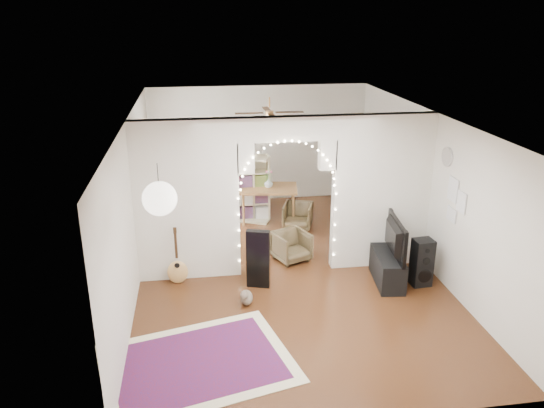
{
  "coord_description": "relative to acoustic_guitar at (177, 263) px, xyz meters",
  "views": [
    {
      "loc": [
        -1.46,
        -8.24,
        4.27
      ],
      "look_at": [
        -0.2,
        0.3,
        1.12
      ],
      "focal_mm": 35.0,
      "sensor_mm": 36.0,
      "label": 1
    }
  ],
  "objects": [
    {
      "name": "window",
      "position": [
        -0.61,
        2.05,
        1.13
      ],
      "size": [
        0.04,
        1.2,
        1.4
      ],
      "primitive_type": "cube",
      "color": "white",
      "rests_on": "wall_left"
    },
    {
      "name": "media_console",
      "position": [
        3.45,
        -0.46,
        -0.12
      ],
      "size": [
        0.51,
        1.04,
        0.5
      ],
      "primitive_type": "cube",
      "rotation": [
        0.0,
        0.0,
        -0.12
      ],
      "color": "black",
      "rests_on": "floor"
    },
    {
      "name": "acoustic_guitar",
      "position": [
        0.0,
        0.0,
        0.0
      ],
      "size": [
        0.36,
        0.21,
        0.85
      ],
      "rotation": [
        0.0,
        0.0,
        -0.27
      ],
      "color": "tan",
      "rests_on": "floor"
    },
    {
      "name": "flower_vase",
      "position": [
        1.88,
        2.58,
        0.48
      ],
      "size": [
        0.21,
        0.21,
        0.19
      ],
      "primitive_type": "imported",
      "rotation": [
        0.0,
        0.0,
        -0.15
      ],
      "color": "white",
      "rests_on": "dining_table"
    },
    {
      "name": "tabby_cat",
      "position": [
        1.05,
        -0.83,
        -0.25
      ],
      "size": [
        0.29,
        0.45,
        0.3
      ],
      "rotation": [
        0.0,
        0.0,
        -0.37
      ],
      "color": "brown",
      "rests_on": "floor"
    },
    {
      "name": "fairy_lights",
      "position": [
        1.86,
        0.12,
        1.18
      ],
      "size": [
        1.64,
        0.04,
        1.6
      ],
      "primitive_type": null,
      "color": "#FFEABF",
      "rests_on": "divider_wall"
    },
    {
      "name": "floor_speaker",
      "position": [
        3.97,
        -0.62,
        0.03
      ],
      "size": [
        0.33,
        0.31,
        0.8
      ],
      "rotation": [
        0.0,
        0.0,
        0.09
      ],
      "color": "black",
      "rests_on": "floor"
    },
    {
      "name": "wall_clock",
      "position": [
        4.34,
        -0.35,
        1.73
      ],
      "size": [
        0.03,
        0.31,
        0.31
      ],
      "primitive_type": "cylinder",
      "rotation": [
        0.0,
        1.57,
        0.0
      ],
      "color": "white",
      "rests_on": "wall_right"
    },
    {
      "name": "dining_chair_right",
      "position": [
        2.02,
        0.6,
        -0.1
      ],
      "size": [
        0.76,
        0.77,
        0.54
      ],
      "primitive_type": "imported",
      "rotation": [
        0.0,
        0.0,
        0.39
      ],
      "color": "#483B24",
      "rests_on": "floor"
    },
    {
      "name": "wall_left",
      "position": [
        -0.64,
        0.25,
        0.98
      ],
      "size": [
        0.02,
        7.5,
        2.7
      ],
      "primitive_type": "cube",
      "color": "silver",
      "rests_on": "floor"
    },
    {
      "name": "picture_frames",
      "position": [
        4.34,
        -0.75,
        1.13
      ],
      "size": [
        0.02,
        0.5,
        0.7
      ],
      "primitive_type": null,
      "color": "white",
      "rests_on": "wall_right"
    },
    {
      "name": "wall_back",
      "position": [
        1.86,
        4.0,
        0.98
      ],
      "size": [
        5.0,
        0.02,
        2.7
      ],
      "primitive_type": "cube",
      "color": "silver",
      "rests_on": "floor"
    },
    {
      "name": "tv",
      "position": [
        3.45,
        -0.46,
        0.44
      ],
      "size": [
        0.27,
        1.08,
        0.62
      ],
      "primitive_type": "imported",
      "rotation": [
        0.0,
        0.0,
        1.45
      ],
      "color": "black",
      "rests_on": "media_console"
    },
    {
      "name": "wall_right",
      "position": [
        4.36,
        0.25,
        0.98
      ],
      "size": [
        0.02,
        7.5,
        2.7
      ],
      "primitive_type": "cube",
      "color": "silver",
      "rests_on": "floor"
    },
    {
      "name": "dining_table",
      "position": [
        1.88,
        2.58,
        0.31
      ],
      "size": [
        1.31,
        0.97,
        0.76
      ],
      "rotation": [
        0.0,
        0.0,
        -0.15
      ],
      "color": "brown",
      "rests_on": "floor"
    },
    {
      "name": "paper_lantern",
      "position": [
        -0.04,
        -2.15,
        1.88
      ],
      "size": [
        0.4,
        0.4,
        0.4
      ],
      "primitive_type": "sphere",
      "color": "white",
      "rests_on": "ceiling"
    },
    {
      "name": "wall_front",
      "position": [
        1.86,
        -3.5,
        0.98
      ],
      "size": [
        5.0,
        0.02,
        2.7
      ],
      "primitive_type": "cube",
      "color": "silver",
      "rests_on": "floor"
    },
    {
      "name": "guitar_case",
      "position": [
        1.31,
        -0.29,
        0.12
      ],
      "size": [
        0.4,
        0.23,
        0.99
      ],
      "primitive_type": "cube",
      "rotation": [
        0.0,
        0.0,
        -0.29
      ],
      "color": "black",
      "rests_on": "floor"
    },
    {
      "name": "ceiling",
      "position": [
        1.86,
        0.25,
        2.33
      ],
      "size": [
        5.0,
        7.5,
        0.02
      ],
      "primitive_type": "cube",
      "color": "white",
      "rests_on": "wall_back"
    },
    {
      "name": "bookcase",
      "position": [
        1.23,
        2.76,
        0.34
      ],
      "size": [
        1.4,
        0.89,
        1.42
      ],
      "primitive_type": "cube",
      "rotation": [
        0.0,
        0.0,
        -0.43
      ],
      "color": "beige",
      "rests_on": "floor"
    },
    {
      "name": "floor",
      "position": [
        1.86,
        0.25,
        -0.37
      ],
      "size": [
        7.5,
        7.5,
        0.0
      ],
      "primitive_type": "plane",
      "color": "black",
      "rests_on": "ground"
    },
    {
      "name": "area_rug",
      "position": [
        0.28,
        -2.21,
        -0.36
      ],
      "size": [
        2.73,
        2.3,
        0.02
      ],
      "primitive_type": "cube",
      "rotation": [
        0.0,
        0.0,
        0.24
      ],
      "color": "maroon",
      "rests_on": "floor"
    },
    {
      "name": "ceiling_fan",
      "position": [
        1.86,
        2.25,
        2.03
      ],
      "size": [
        1.1,
        1.1,
        0.3
      ],
      "primitive_type": null,
      "color": "#AB7239",
      "rests_on": "ceiling"
    },
    {
      "name": "dining_chair_left",
      "position": [
        2.42,
        2.07,
        -0.1
      ],
      "size": [
        0.73,
        0.74,
        0.53
      ],
      "primitive_type": "imported",
      "rotation": [
        0.0,
        0.0,
        -0.34
      ],
      "color": "#483B24",
      "rests_on": "floor"
    },
    {
      "name": "divider_wall",
      "position": [
        1.86,
        0.25,
        1.05
      ],
      "size": [
        5.0,
        0.2,
        2.7
      ],
      "color": "silver",
      "rests_on": "floor"
    }
  ]
}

